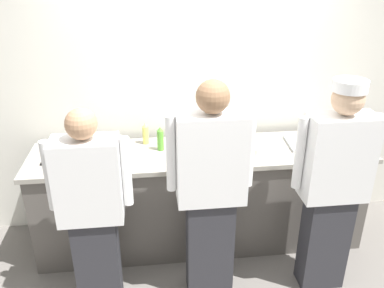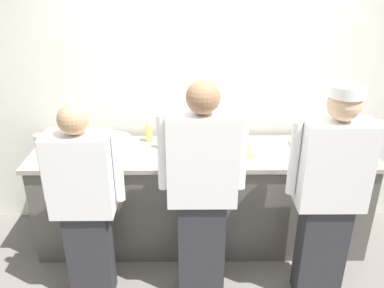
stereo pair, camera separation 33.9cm
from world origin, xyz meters
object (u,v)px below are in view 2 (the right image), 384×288
Objects in this scene: chef_center at (202,191)px; chef_far_right at (330,193)px; plate_stack_rear at (258,150)px; mixing_bowl_steel at (111,145)px; sheet_tray at (319,149)px; chefs_knife at (58,157)px; squeeze_bottle_spare at (246,151)px; ramekin_green_sauce at (63,149)px; plate_stack_front at (195,149)px; chef_near_left at (84,203)px; squeeze_bottle_primary at (149,132)px; ramekin_yellow_sauce at (241,143)px; squeeze_bottle_secondary at (162,138)px; ramekin_orange_sauce at (71,141)px.

chef_center is 1.01× the size of chef_far_right.
plate_stack_rear is (0.49, 0.59, 0.04)m from chef_center.
mixing_bowl_steel reaches higher than sheet_tray.
chefs_knife is at bearing 165.25° from chef_far_right.
squeeze_bottle_spare reaches higher than ramekin_green_sauce.
chef_center is 16.78× the size of ramekin_green_sauce.
plate_stack_front is at bearing -3.77° from mixing_bowl_steel.
chef_far_right is (1.77, -0.01, 0.08)m from chef_near_left.
squeeze_bottle_primary reaches higher than ramekin_yellow_sauce.
squeeze_bottle_primary is 0.20m from squeeze_bottle_secondary.
chef_far_right is 6.27× the size of chefs_knife.
mixing_bowl_steel is 3.89× the size of ramekin_yellow_sauce.
squeeze_bottle_secondary reaches higher than plate_stack_front.
plate_stack_front is (0.81, 0.63, 0.14)m from chef_near_left.
squeeze_bottle_spare is (1.22, 0.46, 0.19)m from chef_near_left.
chef_far_right is 16.58× the size of ramekin_green_sauce.
ramekin_orange_sauce reaches higher than sheet_tray.
sheet_tray is 2.21m from ramekin_orange_sauce.
sheet_tray is at bearing -8.55° from ramekin_yellow_sauce.
chef_center is 1.23m from sheet_tray.
chef_center is at bearing -34.82° from ramekin_orange_sauce.
sheet_tray is (0.55, 0.06, -0.02)m from plate_stack_rear.
chef_center is 4.67× the size of mixing_bowl_steel.
chef_far_right reaches higher than chefs_knife.
chefs_knife is at bearing -156.44° from squeeze_bottle_primary.
plate_stack_front is 0.54m from plate_stack_rear.
chef_center is 0.78m from squeeze_bottle_secondary.
chef_near_left is at bearing -69.99° from ramekin_orange_sauce.
chef_center is 0.60m from plate_stack_front.
chef_near_left is 0.86m from chef_center.
plate_stack_rear is 1.26× the size of squeeze_bottle_spare.
squeeze_bottle_spare is (1.14, -0.21, 0.04)m from mixing_bowl_steel.
chef_near_left is 0.65m from chefs_knife.
ramekin_yellow_sauce is at bearing 89.03° from squeeze_bottle_spare.
mixing_bowl_steel reaches higher than ramekin_green_sauce.
sheet_tray is (1.09, 0.05, -0.03)m from plate_stack_front.
ramekin_green_sauce reaches higher than sheet_tray.
sheet_tray is at bearing 0.17° from ramekin_green_sauce.
ramekin_green_sauce is at bearing -164.23° from squeeze_bottle_primary.
plate_stack_front reaches higher than ramekin_yellow_sauce.
plate_stack_rear reaches higher than ramekin_yellow_sauce.
squeeze_bottle_secondary reaches higher than sheet_tray.
ramekin_orange_sauce is at bearing 172.35° from squeeze_bottle_secondary.
ramekin_orange_sauce is at bearing 177.77° from ramekin_yellow_sauce.
plate_stack_front is at bearing -18.74° from squeeze_bottle_secondary.
chef_near_left is 5.80× the size of chefs_knife.
ramekin_orange_sauce is (-1.16, 0.81, 0.03)m from chef_center.
chef_far_right is at bearing -17.83° from ramekin_green_sauce.
chef_center reaches higher than ramekin_green_sauce.
ramekin_green_sauce is at bearing 177.90° from plate_stack_front.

